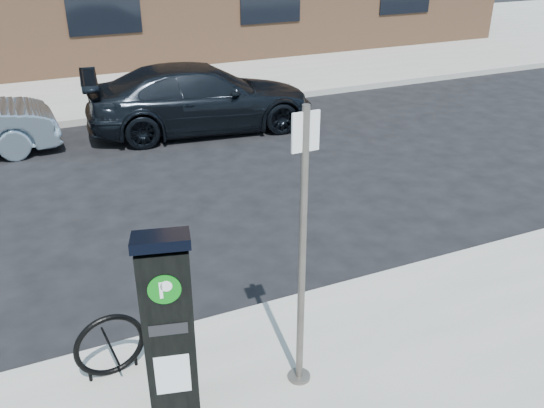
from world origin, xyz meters
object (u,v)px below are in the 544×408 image
car_dark (202,98)px  parking_kiosk (169,332)px  bike_rack (110,346)px  sign_pole (302,258)px

car_dark → parking_kiosk: bearing=166.7°
bike_rack → car_dark: bearing=60.2°
parking_kiosk → car_dark: (2.79, 7.87, -0.42)m
parking_kiosk → car_dark: parking_kiosk is taller
bike_rack → car_dark: size_ratio=0.14×
parking_kiosk → sign_pole: (1.20, 0.05, 0.36)m
sign_pole → bike_rack: size_ratio=3.97×
sign_pole → bike_rack: sign_pole is taller
bike_rack → car_dark: car_dark is taller
sign_pole → car_dark: sign_pole is taller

